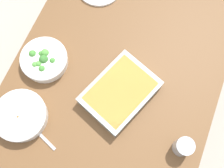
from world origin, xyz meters
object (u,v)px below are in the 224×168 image
drink_cup (183,147)px  spoon_by_stew (36,130)px  broccoli_bowl (44,60)px  stew_bowl (21,116)px  baking_dish (120,92)px

drink_cup → spoon_by_stew: 0.60m
spoon_by_stew → drink_cup: bearing=-74.8°
broccoli_bowl → stew_bowl: bearing=-175.4°
spoon_by_stew → broccoli_bowl: bearing=18.7°
stew_bowl → drink_cup: 0.66m
stew_bowl → spoon_by_stew: bearing=-111.1°
baking_dish → drink_cup: 0.33m
baking_dish → spoon_by_stew: baking_dish is taller
broccoli_bowl → drink_cup: 0.69m
broccoli_bowl → baking_dish: (-0.02, -0.36, 0.00)m
drink_cup → spoon_by_stew: bearing=105.2°
stew_bowl → baking_dish: bearing=-54.5°
drink_cup → spoon_by_stew: (-0.16, 0.58, -0.03)m
baking_dish → broccoli_bowl: bearing=87.6°
stew_bowl → broccoli_bowl: (0.26, 0.02, -0.00)m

